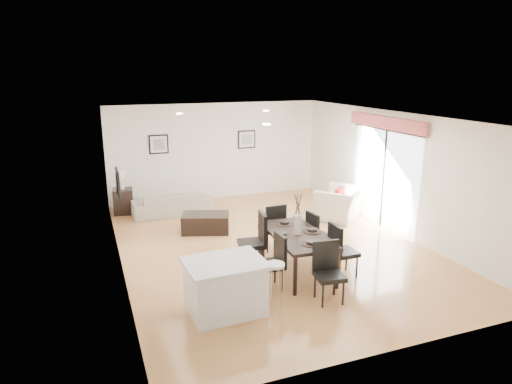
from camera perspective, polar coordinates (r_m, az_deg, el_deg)
name	(u,v)px	position (r m, az deg, el deg)	size (l,w,h in m)	color
ground	(270,246)	(9.65, 1.76, -6.73)	(8.00, 8.00, 0.00)	tan
wall_back	(216,152)	(12.94, -4.99, 5.06)	(6.00, 0.04, 2.70)	white
wall_front	(395,256)	(5.92, 16.94, -7.71)	(6.00, 0.04, 2.70)	white
wall_left	(117,198)	(8.58, -17.02, -0.68)	(0.04, 8.00, 2.70)	white
wall_right	(394,172)	(10.72, 16.82, 2.40)	(0.04, 8.00, 2.70)	white
ceiling	(271,116)	(9.01, 1.90, 9.44)	(6.00, 8.00, 0.02)	white
sofa	(171,203)	(11.83, -10.52, -1.38)	(1.95, 0.76, 0.57)	gray
armchair	(341,203)	(11.47, 10.54, -1.41)	(1.17, 1.03, 0.76)	beige
courtyard_plant_a	(509,217)	(11.85, 29.06, -2.73)	(0.62, 0.54, 0.69)	#386129
courtyard_plant_b	(464,197)	(13.21, 24.55, -0.57)	(0.38, 0.38, 0.67)	#386129
dining_table	(297,237)	(8.26, 5.16, -5.68)	(0.96, 1.81, 0.74)	black
dining_chair_wnear	(275,259)	(7.69, 2.33, -8.32)	(0.43, 0.43, 0.95)	black
dining_chair_wfar	(256,238)	(8.42, 0.06, -5.73)	(0.53, 0.53, 1.06)	black
dining_chair_enear	(340,248)	(8.22, 10.44, -6.84)	(0.44, 0.44, 0.98)	black
dining_chair_efar	(316,233)	(8.94, 7.57, -5.07)	(0.46, 0.46, 0.94)	black
dining_chair_head	(328,268)	(7.41, 8.94, -9.35)	(0.48, 0.48, 0.96)	black
dining_chair_foot	(274,225)	(9.23, 2.21, -4.11)	(0.46, 0.46, 0.98)	black
vase	(298,218)	(8.13, 5.22, -3.21)	(0.95, 1.45, 0.73)	white
coffee_table	(206,223)	(10.45, -6.31, -3.86)	(1.05, 0.63, 0.42)	black
side_table	(123,201)	(12.16, -16.25, -1.11)	(0.48, 0.48, 0.64)	black
table_lamp	(122,178)	(12.01, -16.46, 1.67)	(0.23, 0.23, 0.44)	white
cushion	(340,196)	(11.26, 10.41, -0.44)	(0.37, 0.12, 0.37)	maroon
kitchen_island	(225,286)	(7.03, -3.86, -11.70)	(1.22, 0.96, 0.82)	white
bar_stool	(275,269)	(7.21, 2.41, -9.61)	(0.30, 0.30, 0.66)	white
framed_print_back_left	(159,144)	(12.53, -12.07, 5.85)	(0.52, 0.04, 0.52)	black
framed_print_back_right	(247,139)	(13.13, -1.18, 6.59)	(0.52, 0.04, 0.52)	black
framed_print_left_wall	(118,184)	(8.31, -16.87, 0.98)	(0.04, 0.52, 0.52)	black
sliding_door	(385,156)	(10.87, 15.81, 4.33)	(0.12, 2.70, 2.57)	white
courtyard	(470,172)	(13.53, 25.19, 2.28)	(6.00, 6.00, 2.00)	gray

